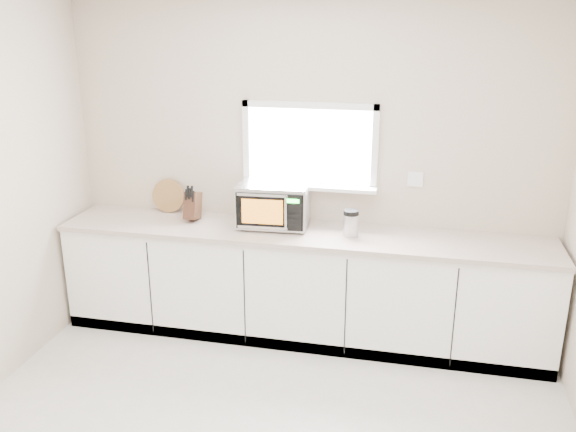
# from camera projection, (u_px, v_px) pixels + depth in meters

# --- Properties ---
(back_wall) EXTENTS (4.00, 0.17, 2.70)m
(back_wall) POSITION_uv_depth(u_px,v_px,m) (310.00, 168.00, 4.97)
(back_wall) COLOR #C2B39A
(back_wall) RESTS_ON ground
(cabinets) EXTENTS (3.92, 0.60, 0.88)m
(cabinets) POSITION_uv_depth(u_px,v_px,m) (302.00, 286.00, 4.98)
(cabinets) COLOR white
(cabinets) RESTS_ON ground
(countertop) EXTENTS (3.92, 0.64, 0.04)m
(countertop) POSITION_uv_depth(u_px,v_px,m) (302.00, 234.00, 4.83)
(countertop) COLOR #C3AEA0
(countertop) RESTS_ON cabinets
(microwave) EXTENTS (0.58, 0.47, 0.36)m
(microwave) POSITION_uv_depth(u_px,v_px,m) (274.00, 203.00, 4.90)
(microwave) COLOR black
(microwave) RESTS_ON countertop
(knife_block) EXTENTS (0.10, 0.22, 0.31)m
(knife_block) POSITION_uv_depth(u_px,v_px,m) (193.00, 205.00, 5.04)
(knife_block) COLOR #432918
(knife_block) RESTS_ON countertop
(cutting_board) EXTENTS (0.29, 0.07, 0.29)m
(cutting_board) POSITION_uv_depth(u_px,v_px,m) (169.00, 196.00, 5.26)
(cutting_board) COLOR #A1713E
(cutting_board) RESTS_ON countertop
(coffee_grinder) EXTENTS (0.12, 0.12, 0.21)m
(coffee_grinder) POSITION_uv_depth(u_px,v_px,m) (351.00, 223.00, 4.70)
(coffee_grinder) COLOR #BBBEC3
(coffee_grinder) RESTS_ON countertop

